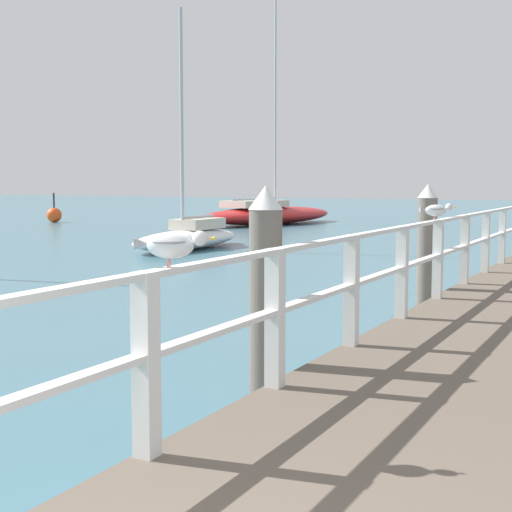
{
  "coord_description": "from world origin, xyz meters",
  "views": [
    {
      "loc": [
        0.99,
        -0.92,
        1.91
      ],
      "look_at": [
        -3.87,
        8.37,
        0.87
      ],
      "focal_mm": 52.65,
      "sensor_mm": 36.0,
      "label": 1
    }
  ],
  "objects_px": {
    "dock_piling_near": "(266,296)",
    "seagull_foreground": "(172,244)",
    "dock_piling_far": "(427,248)",
    "boat_2": "(188,236)",
    "seagull_background": "(436,210)",
    "boat_0": "(268,214)",
    "channel_buoy": "(54,215)"
  },
  "relations": [
    {
      "from": "dock_piling_near",
      "to": "seagull_foreground",
      "type": "height_order",
      "value": "dock_piling_near"
    },
    {
      "from": "dock_piling_far",
      "to": "boat_2",
      "type": "xyz_separation_m",
      "value": [
        -8.82,
        7.32,
        -0.59
      ]
    },
    {
      "from": "seagull_background",
      "to": "boat_0",
      "type": "relative_size",
      "value": 0.04
    },
    {
      "from": "boat_0",
      "to": "boat_2",
      "type": "height_order",
      "value": "boat_0"
    },
    {
      "from": "dock_piling_near",
      "to": "seagull_background",
      "type": "height_order",
      "value": "dock_piling_near"
    },
    {
      "from": "dock_piling_near",
      "to": "channel_buoy",
      "type": "distance_m",
      "value": 30.66
    },
    {
      "from": "seagull_foreground",
      "to": "seagull_background",
      "type": "distance_m",
      "value": 6.1
    },
    {
      "from": "dock_piling_near",
      "to": "boat_0",
      "type": "height_order",
      "value": "boat_0"
    },
    {
      "from": "boat_0",
      "to": "boat_2",
      "type": "bearing_deg",
      "value": -60.84
    },
    {
      "from": "seagull_background",
      "to": "boat_0",
      "type": "bearing_deg",
      "value": -179.79
    },
    {
      "from": "dock_piling_near",
      "to": "dock_piling_far",
      "type": "bearing_deg",
      "value": 90.0
    },
    {
      "from": "dock_piling_far",
      "to": "boat_0",
      "type": "xyz_separation_m",
      "value": [
        -12.4,
        19.53,
        -0.48
      ]
    },
    {
      "from": "boat_2",
      "to": "channel_buoy",
      "type": "distance_m",
      "value": 15.89
    },
    {
      "from": "seagull_foreground",
      "to": "channel_buoy",
      "type": "height_order",
      "value": "seagull_foreground"
    },
    {
      "from": "seagull_background",
      "to": "channel_buoy",
      "type": "distance_m",
      "value": 28.27
    },
    {
      "from": "channel_buoy",
      "to": "dock_piling_far",
      "type": "bearing_deg",
      "value": -36.28
    },
    {
      "from": "dock_piling_far",
      "to": "seagull_foreground",
      "type": "xyz_separation_m",
      "value": [
        0.39,
        -7.14,
        0.6
      ]
    },
    {
      "from": "dock_piling_near",
      "to": "boat_2",
      "type": "distance_m",
      "value": 15.3
    },
    {
      "from": "boat_0",
      "to": "boat_2",
      "type": "xyz_separation_m",
      "value": [
        3.58,
        -12.21,
        -0.11
      ]
    },
    {
      "from": "boat_2",
      "to": "seagull_background",
      "type": "bearing_deg",
      "value": 136.74
    },
    {
      "from": "seagull_background",
      "to": "boat_0",
      "type": "distance_m",
      "value": 24.24
    },
    {
      "from": "dock_piling_far",
      "to": "channel_buoy",
      "type": "distance_m",
      "value": 27.32
    },
    {
      "from": "seagull_foreground",
      "to": "boat_0",
      "type": "relative_size",
      "value": 0.04
    },
    {
      "from": "dock_piling_far",
      "to": "seagull_background",
      "type": "height_order",
      "value": "dock_piling_far"
    },
    {
      "from": "channel_buoy",
      "to": "boat_2",
      "type": "bearing_deg",
      "value": -33.83
    },
    {
      "from": "boat_0",
      "to": "dock_piling_near",
      "type": "bearing_deg",
      "value": -50.52
    },
    {
      "from": "dock_piling_far",
      "to": "dock_piling_near",
      "type": "bearing_deg",
      "value": -90.0
    },
    {
      "from": "boat_2",
      "to": "dock_piling_near",
      "type": "bearing_deg",
      "value": 124.19
    },
    {
      "from": "dock_piling_far",
      "to": "channel_buoy",
      "type": "height_order",
      "value": "dock_piling_far"
    },
    {
      "from": "boat_2",
      "to": "channel_buoy",
      "type": "bearing_deg",
      "value": -34.87
    },
    {
      "from": "dock_piling_far",
      "to": "seagull_foreground",
      "type": "relative_size",
      "value": 4.08
    },
    {
      "from": "channel_buoy",
      "to": "seagull_background",
      "type": "bearing_deg",
      "value": -37.51
    }
  ]
}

